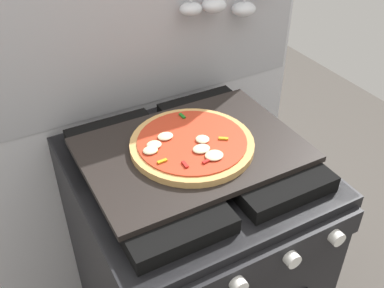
# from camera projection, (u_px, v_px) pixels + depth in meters

# --- Properties ---
(kitchen_backsplash) EXTENTS (1.10, 0.09, 1.55)m
(kitchen_backsplash) POSITION_uv_depth(u_px,v_px,m) (143.00, 124.00, 1.43)
(kitchen_backsplash) COLOR silver
(kitchen_backsplash) RESTS_ON ground_plane
(stove) EXTENTS (0.60, 0.64, 0.90)m
(stove) POSITION_uv_depth(u_px,v_px,m) (192.00, 267.00, 1.39)
(stove) COLOR black
(stove) RESTS_ON ground_plane
(baking_tray) EXTENTS (0.54, 0.38, 0.02)m
(baking_tray) POSITION_uv_depth(u_px,v_px,m) (192.00, 150.00, 1.12)
(baking_tray) COLOR black
(baking_tray) RESTS_ON stove
(pizza_left) EXTENTS (0.31, 0.31, 0.03)m
(pizza_left) POSITION_uv_depth(u_px,v_px,m) (191.00, 145.00, 1.11)
(pizza_left) COLOR tan
(pizza_left) RESTS_ON baking_tray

